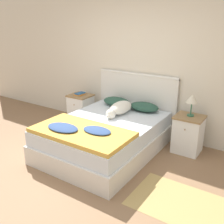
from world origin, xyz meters
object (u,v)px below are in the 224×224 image
Objects in this scene: nightstand_right at (188,134)px; book_stack at (80,94)px; nightstand_left at (81,109)px; dog at (120,108)px; table_lamp at (192,99)px; pillow_right at (144,107)px; pillow_left at (116,101)px; bed at (105,137)px.

nightstand_right is 2.85× the size of book_stack.
dog reaches higher than nightstand_left.
pillow_right is at bearing 177.69° from table_lamp.
pillow_left is at bearing 4.10° from nightstand_left.
book_stack is at bearing -179.38° from table_lamp.
dog is (1.14, -0.31, 0.32)m from nightstand_left.
dog is 2.18× the size of table_lamp.
pillow_left is 0.85m from book_stack.
table_lamp is at bearing 0.62° from book_stack.
nightstand_right is at bearing -90.00° from table_lamp.
nightstand_left reaches higher than bed.
table_lamp is (1.43, -0.03, 0.29)m from pillow_left.
book_stack is at bearing 170.06° from nightstand_left.
nightstand_right is 2.30m from book_stack.
bed is 5.73× the size of table_lamp.
bed is 1.35m from nightstand_left.
pillow_right is (1.43, 0.06, 0.30)m from nightstand_left.
pillow_right is at bearing 69.86° from bed.
bed is 1.35m from nightstand_right.
nightstand_left is 0.89m from pillow_left.
nightstand_left is at bearing -177.59° from pillow_right.
pillow_left reaches higher than nightstand_right.
book_stack is at bearing 179.96° from nightstand_right.
book_stack is (-0.01, 0.00, 0.33)m from nightstand_left.
pillow_right is at bearing 2.41° from nightstand_left.
nightstand_right is (1.13, 0.74, 0.05)m from bed.
dog reaches higher than pillow_left.
dog reaches higher than pillow_right.
pillow_right is at bearing 175.90° from nightstand_right.
nightstand_left is 2.27m from nightstand_right.
bed is 2.63× the size of dog.
pillow_left is at bearing 129.59° from dog.
bed is at bearing -91.06° from dog.
table_lamp is at bearing -2.31° from pillow_right.
table_lamp is (0.00, 0.03, 0.58)m from nightstand_right.
table_lamp reaches higher than nightstand_left.
nightstand_left is (-1.13, 0.74, 0.05)m from bed.
pillow_left is 1.50× the size of table_lamp.
pillow_left is at bearing 110.14° from bed.
pillow_left reaches higher than nightstand_left.
pillow_right is 2.44× the size of book_stack.
book_stack is 2.29m from table_lamp.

